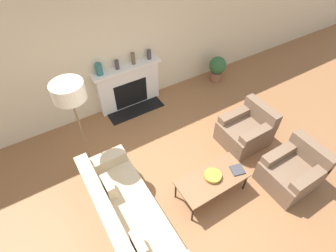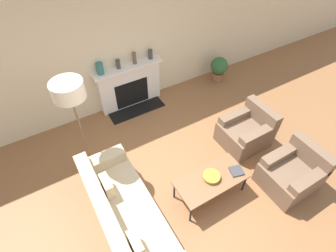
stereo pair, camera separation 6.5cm
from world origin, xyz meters
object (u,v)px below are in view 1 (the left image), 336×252
(mantel_vase_left, at_px, (99,69))
(mantel_vase_center_right, at_px, (133,58))
(couch, at_px, (129,219))
(fireplace, at_px, (129,87))
(mantel_vase_center_left, at_px, (117,65))
(potted_plant, at_px, (217,67))
(coffee_table, at_px, (212,179))
(armchair_far, at_px, (246,130))
(book, at_px, (237,170))
(mantel_vase_right, at_px, (149,54))
(armchair_near, at_px, (292,171))
(bowl, at_px, (213,176))
(floor_lamp, at_px, (71,99))

(mantel_vase_left, xyz_separation_m, mantel_vase_center_right, (0.75, 0.00, 0.00))
(couch, bearing_deg, fireplace, -25.99)
(mantel_vase_center_left, height_order, potted_plant, mantel_vase_center_left)
(coffee_table, xyz_separation_m, mantel_vase_left, (-0.69, 2.84, 0.73))
(armchair_far, xyz_separation_m, coffee_table, (-1.32, -0.59, 0.11))
(book, bearing_deg, mantel_vase_center_right, 112.83)
(mantel_vase_center_right, bearing_deg, mantel_vase_center_left, 180.00)
(armchair_far, xyz_separation_m, mantel_vase_right, (-0.89, 2.24, 0.82))
(mantel_vase_center_left, bearing_deg, couch, -112.55)
(couch, relative_size, armchair_near, 2.55)
(bowl, bearing_deg, armchair_near, -23.03)
(mantel_vase_right, distance_m, potted_plant, 1.93)
(armchair_far, bearing_deg, mantel_vase_left, -138.10)
(bowl, bearing_deg, fireplace, 92.83)
(floor_lamp, relative_size, mantel_vase_center_left, 9.77)
(armchair_near, xyz_separation_m, book, (-0.88, 0.44, 0.15))
(book, xyz_separation_m, mantel_vase_right, (-0.01, 2.93, 0.67))
(couch, xyz_separation_m, book, (1.87, -0.24, 0.15))
(coffee_table, xyz_separation_m, bowl, (0.01, 0.02, 0.07))
(couch, distance_m, bowl, 1.46)
(coffee_table, relative_size, potted_plant, 1.82)
(mantel_vase_left, bearing_deg, bowl, -75.91)
(armchair_near, distance_m, mantel_vase_center_right, 3.70)
(couch, distance_m, floor_lamp, 1.94)
(fireplace, distance_m, mantel_vase_center_right, 0.67)
(couch, xyz_separation_m, mantel_vase_center_right, (1.48, 2.69, 0.84))
(mantel_vase_center_right, xyz_separation_m, potted_plant, (2.12, -0.28, -0.77))
(armchair_far, relative_size, coffee_table, 0.75)
(floor_lamp, height_order, mantel_vase_left, floor_lamp)
(mantel_vase_left, bearing_deg, fireplace, -1.56)
(fireplace, xyz_separation_m, potted_plant, (2.30, -0.27, -0.13))
(fireplace, xyz_separation_m, coffee_table, (0.12, -2.82, -0.09))
(mantel_vase_center_right, bearing_deg, mantel_vase_left, 180.00)
(coffee_table, height_order, mantel_vase_right, mantel_vase_right)
(floor_lamp, bearing_deg, potted_plant, 15.46)
(floor_lamp, bearing_deg, fireplace, 42.94)
(bowl, bearing_deg, armchair_far, 23.59)
(mantel_vase_left, distance_m, potted_plant, 2.99)
(floor_lamp, bearing_deg, mantel_vase_center_left, 47.43)
(coffee_table, distance_m, mantel_vase_center_left, 2.94)
(mantel_vase_left, bearing_deg, book, -68.83)
(fireplace, height_order, floor_lamp, floor_lamp)
(floor_lamp, xyz_separation_m, mantel_vase_center_right, (1.56, 1.30, -0.52))
(bowl, relative_size, mantel_vase_center_left, 1.43)
(mantel_vase_left, distance_m, mantel_vase_center_left, 0.38)
(coffee_table, height_order, mantel_vase_center_left, mantel_vase_center_left)
(mantel_vase_center_left, height_order, mantel_vase_center_right, mantel_vase_center_right)
(mantel_vase_right, bearing_deg, potted_plant, -9.24)
(couch, relative_size, coffee_table, 1.91)
(potted_plant, bearing_deg, couch, -146.32)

